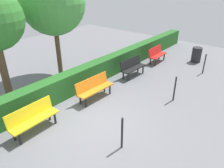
{
  "coord_description": "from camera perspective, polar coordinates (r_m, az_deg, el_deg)",
  "views": [
    {
      "loc": [
        4.06,
        4.28,
        4.3
      ],
      "look_at": [
        -1.68,
        -0.44,
        0.55
      ],
      "focal_mm": 34.16,
      "sensor_mm": 36.0,
      "label": 1
    }
  ],
  "objects": [
    {
      "name": "ground_plane",
      "position": [
        7.3,
        -5.79,
        -9.47
      ],
      "size": [
        22.79,
        22.79,
        0.0
      ],
      "primitive_type": "plane",
      "color": "slate"
    },
    {
      "name": "bench_red",
      "position": [
        12.14,
        11.86,
        7.86
      ],
      "size": [
        1.38,
        0.51,
        0.86
      ],
      "rotation": [
        0.0,
        0.0,
        0.03
      ],
      "color": "red",
      "rests_on": "ground_plane"
    },
    {
      "name": "bench_black",
      "position": [
        10.21,
        5.49,
        4.68
      ],
      "size": [
        1.49,
        0.54,
        0.86
      ],
      "rotation": [
        0.0,
        0.0,
        -0.05
      ],
      "color": "black",
      "rests_on": "ground_plane"
    },
    {
      "name": "bench_orange",
      "position": [
        8.25,
        -4.81,
        -0.89
      ],
      "size": [
        1.63,
        0.51,
        0.86
      ],
      "rotation": [
        0.0,
        0.0,
        -0.03
      ],
      "color": "orange",
      "rests_on": "ground_plane"
    },
    {
      "name": "bench_yellow",
      "position": [
        6.97,
        -20.45,
        -8.42
      ],
      "size": [
        1.56,
        0.5,
        0.86
      ],
      "rotation": [
        0.0,
        0.0,
        0.03
      ],
      "color": "yellow",
      "rests_on": "ground_plane"
    },
    {
      "name": "hedge_row",
      "position": [
        8.96,
        -9.38,
        1.03
      ],
      "size": [
        18.79,
        0.55,
        0.92
      ],
      "primitive_type": "cube",
      "color": "#266023",
      "rests_on": "ground_plane"
    },
    {
      "name": "tree_near",
      "position": [
        9.82,
        -15.6,
        20.22
      ],
      "size": [
        2.74,
        2.74,
        4.71
      ],
      "color": "brown",
      "rests_on": "ground_plane"
    },
    {
      "name": "railing_post_near",
      "position": [
        11.36,
        23.49,
        4.97
      ],
      "size": [
        0.06,
        0.06,
        1.0
      ],
      "primitive_type": "cylinder",
      "color": "black",
      "rests_on": "ground_plane"
    },
    {
      "name": "railing_post_mid",
      "position": [
        8.41,
        16.43,
        -1.26
      ],
      "size": [
        0.06,
        0.06,
        1.0
      ],
      "primitive_type": "cylinder",
      "color": "black",
      "rests_on": "ground_plane"
    },
    {
      "name": "railing_post_far",
      "position": [
        5.94,
        2.7,
        -13.04
      ],
      "size": [
        0.06,
        0.06,
        1.0
      ],
      "primitive_type": "cylinder",
      "color": "black",
      "rests_on": "ground_plane"
    },
    {
      "name": "trash_bin",
      "position": [
        12.86,
        21.67,
        7.29
      ],
      "size": [
        0.52,
        0.52,
        0.83
      ],
      "primitive_type": "cylinder",
      "color": "#262628",
      "rests_on": "ground_plane"
    }
  ]
}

